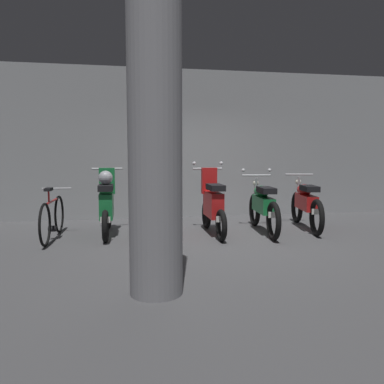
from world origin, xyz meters
TOP-DOWN VIEW (x-y plane):
  - ground_plane at (0.00, 0.00)m, footprint 80.00×80.00m
  - back_wall at (0.00, 2.52)m, footprint 16.00×0.30m
  - motorbike_slot_0 at (-1.86, 0.71)m, footprint 0.56×1.68m
  - motorbike_slot_1 at (-0.93, 0.50)m, footprint 0.59×1.95m
  - motorbike_slot_2 at (0.00, 0.47)m, footprint 0.59×1.68m
  - motorbike_slot_3 at (0.93, 0.45)m, footprint 0.59×1.95m
  - motorbike_slot_4 at (1.87, 0.64)m, footprint 0.60×1.93m
  - bicycle at (-2.74, 0.51)m, footprint 0.50×1.73m
  - support_pillar at (-1.23, -2.27)m, footprint 0.54×0.54m

SIDE VIEW (x-z plane):
  - ground_plane at x=0.00m, z-range 0.00..0.00m
  - bicycle at x=-2.74m, z-range -0.08..0.80m
  - motorbike_slot_4 at x=1.87m, z-range -0.03..1.01m
  - motorbike_slot_1 at x=-0.93m, z-range -0.08..1.07m
  - motorbike_slot_3 at x=0.93m, z-range -0.08..1.07m
  - motorbike_slot_2 at x=0.00m, z-range -0.12..1.17m
  - motorbike_slot_0 at x=-1.86m, z-range -0.02..1.15m
  - back_wall at x=0.00m, z-range 0.00..3.30m
  - support_pillar at x=-1.23m, z-range 0.00..3.30m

